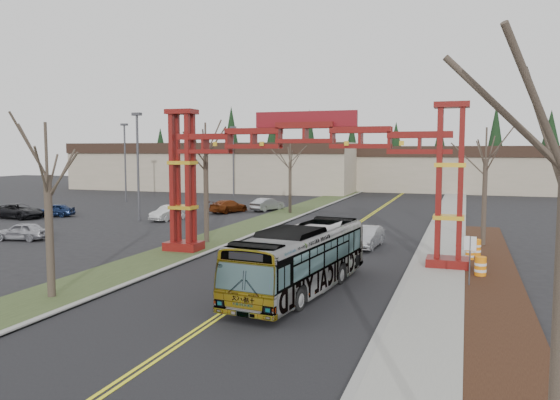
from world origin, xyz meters
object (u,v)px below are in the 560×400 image
at_px(retail_building_west, 224,166).
at_px(barrel_north, 476,248).
at_px(parked_car_mid_b, 54,210).
at_px(bare_tree_right_far, 486,159).
at_px(bare_tree_median_far, 290,162).
at_px(light_pole_far, 233,156).
at_px(retail_building_east, 474,168).
at_px(gateway_arch, 305,157).
at_px(barrel_mid, 470,254).
at_px(silver_sedan, 366,237).
at_px(bare_tree_median_near, 47,176).
at_px(parked_car_mid_a, 229,206).
at_px(light_pole_mid, 125,157).
at_px(parked_car_near_b, 169,213).
at_px(parked_car_near_c, 18,211).
at_px(parked_car_far_a, 267,204).
at_px(light_pole_near, 138,159).
at_px(barrel_south, 480,267).
at_px(transit_bus, 301,259).
at_px(street_sign, 470,251).
at_px(bare_tree_median_mid, 206,157).
at_px(parked_car_near_a, 22,231).

xyz_separation_m(retail_building_west, barrel_north, (39.49, -50.09, -3.22)).
bearing_deg(parked_car_mid_b, bare_tree_right_far, 67.70).
height_order(bare_tree_median_far, light_pole_far, light_pole_far).
bearing_deg(barrel_north, retail_building_east, 89.50).
distance_m(gateway_arch, parked_car_mid_b, 31.48).
bearing_deg(barrel_mid, retail_building_west, 127.25).
bearing_deg(silver_sedan, barrel_mid, -16.38).
relative_size(bare_tree_median_near, barrel_mid, 8.47).
height_order(parked_car_mid_a, light_pole_mid, light_pole_mid).
relative_size(gateway_arch, light_pole_mid, 1.89).
height_order(silver_sedan, parked_car_near_b, silver_sedan).
relative_size(silver_sedan, bare_tree_right_far, 0.55).
xyz_separation_m(retail_building_west, parked_car_near_c, (-0.85, -44.21, -3.07)).
height_order(parked_car_far_a, light_pole_near, light_pole_near).
bearing_deg(barrel_south, light_pole_near, 154.80).
relative_size(retail_building_west, light_pole_mid, 4.77).
bearing_deg(light_pole_far, light_pole_near, -83.20).
xyz_separation_m(parked_car_near_b, parked_car_near_c, (-14.04, -3.43, 0.01)).
height_order(bare_tree_median_near, barrel_mid, bare_tree_median_near).
distance_m(transit_bus, light_pole_mid, 47.80).
xyz_separation_m(silver_sedan, parked_car_near_b, (-19.56, 8.27, -0.03)).
bearing_deg(barrel_north, silver_sedan, 171.15).
height_order(gateway_arch, transit_bus, gateway_arch).
height_order(bare_tree_median_near, barrel_north, bare_tree_median_near).
bearing_deg(gateway_arch, barrel_north, 22.15).
xyz_separation_m(retail_building_west, barrel_mid, (39.14, -51.47, -3.32)).
bearing_deg(bare_tree_median_near, transit_bus, 24.56).
relative_size(light_pole_near, street_sign, 4.03).
bearing_deg(parked_car_mid_a, bare_tree_median_near, 118.74).
height_order(retail_building_east, parked_car_mid_a, retail_building_east).
distance_m(parked_car_far_a, bare_tree_median_near, 35.58).
bearing_deg(silver_sedan, bare_tree_median_near, -118.55).
xyz_separation_m(gateway_arch, barrel_north, (9.49, 3.87, -5.44)).
bearing_deg(street_sign, barrel_south, 76.46).
bearing_deg(barrel_south, bare_tree_median_near, -150.44).
height_order(parked_car_mid_a, bare_tree_median_far, bare_tree_median_far).
xyz_separation_m(parked_car_mid_a, bare_tree_median_mid, (6.16, -17.37, 5.28)).
bearing_deg(barrel_south, parked_car_far_a, 129.36).
bearing_deg(parked_car_mid_b, parked_car_near_b, 79.47).
height_order(bare_tree_right_far, light_pole_near, light_pole_near).
height_order(parked_car_near_b, barrel_mid, parked_car_near_b).
bearing_deg(barrel_south, bare_tree_right_far, 87.79).
relative_size(retail_building_east, parked_car_near_b, 9.25).
relative_size(light_pole_near, barrel_south, 9.06).
height_order(parked_car_near_a, parked_car_far_a, parked_car_far_a).
bearing_deg(parked_car_far_a, retail_building_west, -38.26).
height_order(bare_tree_median_mid, barrel_south, bare_tree_median_mid).
bearing_deg(bare_tree_median_far, parked_car_near_a, -120.48).
xyz_separation_m(parked_car_near_c, parked_car_mid_a, (16.69, 10.84, -0.03)).
height_order(bare_tree_median_far, light_pole_mid, light_pole_mid).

